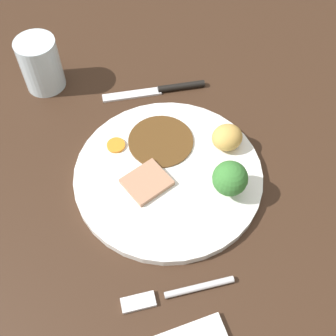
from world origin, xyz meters
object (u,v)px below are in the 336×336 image
at_px(knife, 163,89).
at_px(broccoli_floret, 230,179).
at_px(carrot_coin_front, 116,145).
at_px(water_glass, 41,64).
at_px(fork, 174,293).
at_px(roast_potato_left, 227,137).
at_px(meat_slice_main, 147,182).
at_px(dinner_plate, 168,174).

bearing_deg(knife, broccoli_floret, 103.00).
xyz_separation_m(carrot_coin_front, water_glass, (0.17, 0.11, 0.03)).
distance_m(fork, water_glass, 0.45).
bearing_deg(broccoli_floret, knife, 15.17).
xyz_separation_m(roast_potato_left, knife, (0.15, 0.08, -0.03)).
relative_size(fork, knife, 0.83).
xyz_separation_m(meat_slice_main, fork, (-0.17, -0.02, -0.01)).
distance_m(roast_potato_left, broccoli_floret, 0.09).
height_order(broccoli_floret, fork, broccoli_floret).
bearing_deg(dinner_plate, carrot_coin_front, 50.69).
height_order(meat_slice_main, broccoli_floret, broccoli_floret).
bearing_deg(carrot_coin_front, water_glass, 33.63).
relative_size(broccoli_floret, water_glass, 0.66).
distance_m(meat_slice_main, fork, 0.17).
xyz_separation_m(dinner_plate, broccoli_floret, (-0.05, -0.08, 0.04)).
relative_size(meat_slice_main, broccoli_floret, 1.01).
bearing_deg(roast_potato_left, water_glass, 55.95).
bearing_deg(meat_slice_main, fork, -174.79).
height_order(broccoli_floret, water_glass, water_glass).
relative_size(roast_potato_left, fork, 0.32).
bearing_deg(dinner_plate, water_glass, 39.06).
distance_m(roast_potato_left, carrot_coin_front, 0.18).
xyz_separation_m(carrot_coin_front, broccoli_floret, (-0.11, -0.16, 0.03)).
distance_m(meat_slice_main, roast_potato_left, 0.15).
distance_m(carrot_coin_front, fork, 0.25).
height_order(knife, water_glass, water_glass).
bearing_deg(broccoli_floret, fork, 143.40).
relative_size(meat_slice_main, roast_potato_left, 1.29).
xyz_separation_m(meat_slice_main, roast_potato_left, (0.05, -0.13, 0.02)).
bearing_deg(broccoli_floret, meat_slice_main, 74.33).
relative_size(knife, water_glass, 1.93).
bearing_deg(carrot_coin_front, dinner_plate, -129.31).
bearing_deg(knife, fork, 81.94).
height_order(meat_slice_main, carrot_coin_front, meat_slice_main).
bearing_deg(roast_potato_left, carrot_coin_front, 82.34).
bearing_deg(carrot_coin_front, meat_slice_main, -152.71).
height_order(dinner_plate, water_glass, water_glass).
relative_size(meat_slice_main, carrot_coin_front, 2.15).
bearing_deg(water_glass, fork, -157.92).
distance_m(dinner_plate, carrot_coin_front, 0.10).
bearing_deg(fork, meat_slice_main, -89.95).
distance_m(meat_slice_main, water_glass, 0.29).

